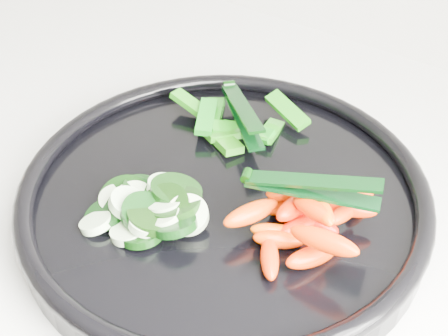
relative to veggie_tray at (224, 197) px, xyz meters
The scene contains 7 objects.
counter 0.59m from the veggie_tray, 168.06° to the left, with size 2.02×0.62×0.93m.
veggie_tray is the anchor object (origin of this frame).
cucumber_pile 0.07m from the veggie_tray, 123.87° to the right, with size 0.12×0.11×0.04m.
carrot_pile 0.09m from the veggie_tray, ahead, with size 0.12×0.15×0.06m.
pepper_pile 0.10m from the veggie_tray, 120.12° to the left, with size 0.14×0.11×0.03m.
tong_carrot 0.10m from the veggie_tray, ahead, with size 0.11×0.05×0.02m.
tong_pepper 0.10m from the veggie_tray, 115.26° to the left, with size 0.10×0.09×0.02m.
Camera 1 is at (0.58, 1.29, 1.34)m, focal length 50.00 mm.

